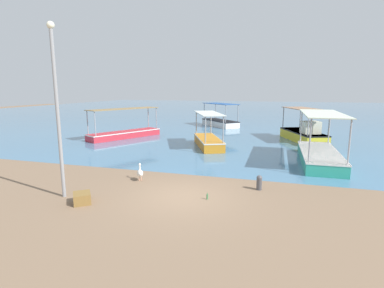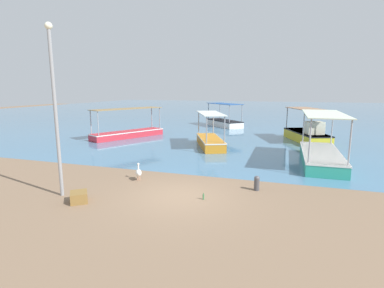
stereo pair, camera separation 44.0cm
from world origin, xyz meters
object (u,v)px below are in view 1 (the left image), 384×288
object	(u,v)px
fishing_boat_near_right	(208,140)
mooring_bollard	(259,182)
fishing_boat_outer	(220,122)
fishing_boat_center	(304,133)
glass_bottle	(207,197)
pelican	(140,173)
fishing_boat_far_right	(125,132)
cargo_crate	(82,198)
fishing_boat_near_left	(320,153)
lamp_post	(57,104)

from	to	relation	value
fishing_boat_near_right	mooring_bollard	size ratio (longest dim) A/B	8.01
fishing_boat_outer	fishing_boat_center	bearing A→B (deg)	-42.48
mooring_bollard	glass_bottle	xyz separation A→B (m)	(-1.86, -1.72, -0.23)
fishing_boat_center	pelican	distance (m)	15.81
fishing_boat_far_right	fishing_boat_outer	world-z (taller)	fishing_boat_outer
fishing_boat_far_right	pelican	bearing A→B (deg)	-58.02
glass_bottle	cargo_crate	bearing A→B (deg)	-158.89
glass_bottle	fishing_boat_near_left	bearing A→B (deg)	57.36
fishing_boat_far_right	mooring_bollard	size ratio (longest dim) A/B	10.48
fishing_boat_near_left	pelican	xyz separation A→B (m)	(-8.47, -6.14, -0.16)
lamp_post	fishing_boat_far_right	bearing A→B (deg)	109.51
pelican	cargo_crate	xyz separation A→B (m)	(-0.84, -3.19, -0.18)
fishing_boat_center	pelican	bearing A→B (deg)	-120.83
fishing_boat_near_right	lamp_post	xyz separation A→B (m)	(-3.12, -11.77, 3.18)
mooring_bollard	cargo_crate	distance (m)	7.17
fishing_boat_far_right	pelican	world-z (taller)	fishing_boat_far_right
fishing_boat_near_right	pelican	xyz separation A→B (m)	(-1.15, -8.98, -0.14)
fishing_boat_outer	glass_bottle	world-z (taller)	fishing_boat_outer
lamp_post	cargo_crate	bearing A→B (deg)	-19.41
fishing_boat_near_right	fishing_boat_near_left	size ratio (longest dim) A/B	0.79
fishing_boat_near_right	glass_bottle	world-z (taller)	fishing_boat_near_right
fishing_boat_near_left	fishing_boat_outer	world-z (taller)	fishing_boat_near_left
fishing_boat_near_left	cargo_crate	world-z (taller)	fishing_boat_near_left
fishing_boat_center	fishing_boat_near_left	world-z (taller)	fishing_boat_near_left
fishing_boat_center	glass_bottle	bearing A→B (deg)	-106.68
fishing_boat_outer	mooring_bollard	bearing A→B (deg)	-74.50
mooring_bollard	fishing_boat_far_right	bearing A→B (deg)	138.92
fishing_boat_near_right	fishing_boat_near_left	bearing A→B (deg)	-21.19
fishing_boat_near_right	glass_bottle	xyz separation A→B (m)	(2.44, -10.45, -0.41)
pelican	mooring_bollard	world-z (taller)	pelican
fishing_boat_outer	pelican	distance (m)	21.37
fishing_boat_far_right	cargo_crate	distance (m)	15.37
fishing_boat_far_right	glass_bottle	xyz separation A→B (m)	(10.44, -12.44, -0.38)
fishing_boat_near_left	glass_bottle	xyz separation A→B (m)	(-4.88, -7.61, -0.43)
fishing_boat_outer	lamp_post	world-z (taller)	lamp_post
fishing_boat_outer	lamp_post	xyz separation A→B (m)	(-1.56, -24.16, 3.17)
lamp_post	cargo_crate	distance (m)	3.70
pelican	mooring_bollard	size ratio (longest dim) A/B	1.25
fishing_boat_center	fishing_boat_outer	size ratio (longest dim) A/B	1.13
fishing_boat_near_left	mooring_bollard	world-z (taller)	fishing_boat_near_left
mooring_bollard	fishing_boat_near_right	bearing A→B (deg)	116.20
cargo_crate	fishing_boat_center	bearing A→B (deg)	61.91
fishing_boat_near_left	fishing_boat_far_right	world-z (taller)	fishing_boat_near_left
fishing_boat_center	mooring_bollard	world-z (taller)	fishing_boat_center
lamp_post	mooring_bollard	distance (m)	8.69
fishing_boat_near_right	fishing_boat_far_right	size ratio (longest dim) A/B	0.76
glass_bottle	pelican	bearing A→B (deg)	157.67
fishing_boat_far_right	cargo_crate	xyz separation A→B (m)	(6.00, -14.15, -0.29)
lamp_post	cargo_crate	world-z (taller)	lamp_post
fishing_boat_far_right	mooring_bollard	bearing A→B (deg)	-41.08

